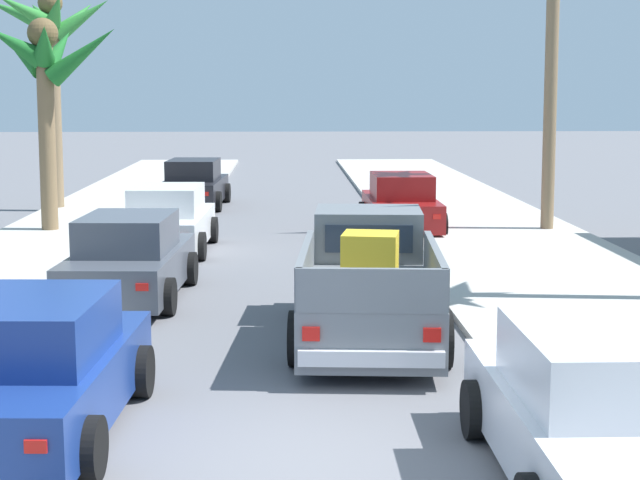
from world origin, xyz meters
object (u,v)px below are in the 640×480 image
pickup_truck (369,286)px  car_left_near (194,185)px  car_left_far (597,414)px  car_right_far (401,204)px  palm_tree_right_mid (49,33)px  car_right_near (35,371)px  car_right_mid (168,221)px  palm_tree_left_back (45,67)px  car_left_mid (129,260)px

pickup_truck → car_left_near: 17.47m
car_left_near → car_left_far: size_ratio=1.01×
car_right_far → palm_tree_right_mid: size_ratio=0.63×
car_right_near → car_left_far: (5.66, -1.63, 0.00)m
car_right_mid → palm_tree_left_back: palm_tree_left_back is taller
pickup_truck → car_right_near: 5.75m
car_right_far → car_right_mid: bearing=-151.6°
car_left_mid → car_right_far: same height
car_left_far → palm_tree_left_back: size_ratio=0.77×
palm_tree_right_mid → car_left_near: bearing=8.8°
car_left_mid → car_right_far: bearing=55.1°
car_right_near → car_right_mid: (0.00, 12.31, 0.00)m
car_left_far → car_left_mid: bearing=123.6°
car_right_near → pickup_truck: bearing=45.9°
pickup_truck → palm_tree_right_mid: bearing=117.4°
car_left_near → car_left_mid: (0.12, -14.09, 0.00)m
car_right_far → palm_tree_right_mid: bearing=154.2°
pickup_truck → car_left_near: bearing=103.9°
car_left_far → palm_tree_right_mid: 24.73m
car_left_near → palm_tree_left_back: size_ratio=0.78×
pickup_truck → palm_tree_right_mid: palm_tree_right_mid is taller
car_left_near → car_right_mid: (0.19, -8.79, 0.00)m
car_right_near → car_right_mid: 12.31m
car_left_near → pickup_truck: bearing=-76.1°
car_left_near → palm_tree_right_mid: (-4.26, -0.66, 4.74)m
car_right_near → palm_tree_left_back: size_ratio=0.78×
pickup_truck → car_left_far: (1.66, -5.76, -0.08)m
car_right_far → palm_tree_left_back: palm_tree_left_back is taller
car_right_near → palm_tree_left_back: palm_tree_left_back is taller
pickup_truck → palm_tree_right_mid: (-8.45, 16.31, 4.66)m
car_right_near → car_right_mid: size_ratio=1.00×
car_left_near → palm_tree_left_back: bearing=-119.5°
car_right_mid → palm_tree_left_back: (-3.42, 3.07, 3.61)m
car_left_near → car_right_near: 21.10m
car_right_far → palm_tree_left_back: (-9.25, -0.08, 3.61)m
car_right_far → car_left_near: bearing=136.9°
car_right_far → car_left_far: bearing=-90.6°
car_right_mid → car_left_far: bearing=-67.9°
car_left_near → car_right_mid: 8.79m
car_left_mid → car_right_far: size_ratio=1.01×
car_left_mid → car_right_near: bearing=-89.4°
pickup_truck → car_right_mid: pickup_truck is taller
pickup_truck → car_right_near: bearing=-134.1°
car_left_near → car_right_far: bearing=-43.1°
car_left_near → car_right_far: 8.25m
pickup_truck → car_left_mid: bearing=144.8°
car_right_near → car_left_far: bearing=-16.1°
car_left_mid → palm_tree_right_mid: palm_tree_right_mid is taller
pickup_truck → car_left_far: bearing=-73.9°
pickup_truck → palm_tree_left_back: palm_tree_left_back is taller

